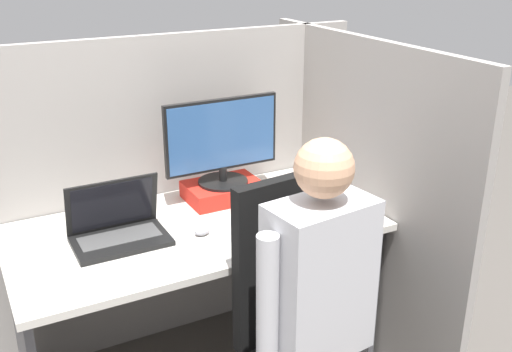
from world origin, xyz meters
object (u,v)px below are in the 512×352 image
monitor (222,141)px  office_chair (301,334)px  stapler (325,187)px  laptop (118,229)px  person (327,311)px  carrot_toy (270,233)px  paper_box (223,191)px

monitor → office_chair: 0.92m
office_chair → stapler: bearing=50.9°
monitor → stapler: bearing=-19.1°
laptop → person: (0.46, -0.77, -0.06)m
monitor → carrot_toy: size_ratio=3.28×
paper_box → carrot_toy: paper_box is taller
monitor → laptop: bearing=-160.9°
laptop → person: bearing=-59.2°
paper_box → laptop: (-0.53, -0.18, 0.01)m
monitor → office_chair: bearing=-94.2°
office_chair → carrot_toy: bearing=80.8°
office_chair → monitor: bearing=85.8°
monitor → person: (-0.08, -0.95, -0.28)m
laptop → stapler: 0.98m
stapler → carrot_toy: carrot_toy is taller
monitor → office_chair: size_ratio=0.48×
paper_box → office_chair: size_ratio=0.31×
paper_box → stapler: bearing=-18.8°
paper_box → carrot_toy: (-0.00, -0.44, -0.01)m
laptop → paper_box: bearing=18.9°
paper_box → stapler: (0.45, -0.15, -0.02)m
carrot_toy → monitor: bearing=89.5°
carrot_toy → office_chair: bearing=-99.2°
monitor → person: 0.99m
laptop → office_chair: (0.48, -0.59, -0.26)m
monitor → laptop: 0.61m
paper_box → stapler: 0.47m
person → stapler: bearing=56.5°
stapler → carrot_toy: bearing=-147.3°
stapler → office_chair: size_ratio=0.14×
paper_box → monitor: monitor is taller
paper_box → office_chair: bearing=-94.2°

